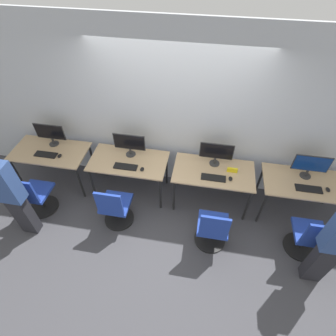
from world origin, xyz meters
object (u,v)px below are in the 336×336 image
Objects in this scene: office_chair_far_left at (36,197)px; monitor_left at (129,144)px; monitor_right at (216,153)px; keyboard_right at (213,178)px; office_chair_right at (212,230)px; mouse_far_left at (60,156)px; office_chair_far_right at (309,238)px; keyboard_left at (126,167)px; mouse_left at (142,169)px; monitor_far_right at (311,165)px; mouse_far_right at (328,190)px; person_far_left at (9,192)px; mouse_right at (230,179)px; office_chair_left at (115,208)px; keyboard_far_left at (46,155)px; monitor_far_left at (50,133)px; keyboard_far_right at (309,189)px.

monitor_left is at bearing 31.29° from office_chair_far_left.
monitor_right is 1.39× the size of keyboard_right.
office_chair_far_left is 1.00× the size of office_chair_right.
office_chair_far_right is at bearing -8.73° from mouse_far_left.
mouse_left is at bearing -3.45° from keyboard_left.
mouse_left is 2.54m from monitor_far_right.
mouse_left is 0.17× the size of monitor_right.
monitor_far_right reaches higher than mouse_far_right.
person_far_left is 18.66× the size of mouse_right.
office_chair_left is 1.00× the size of office_chair_far_right.
keyboard_right is at bearing 158.41° from office_chair_far_right.
mouse_far_left is 0.24× the size of keyboard_right.
monitor_far_right is (1.39, 0.29, 0.23)m from keyboard_right.
mouse_right is 0.10× the size of office_chair_right.
mouse_far_left is (0.24, 0.00, 0.01)m from keyboard_far_left.
person_far_left reaches higher than mouse_left.
monitor_far_left is 1.39× the size of keyboard_right.
office_chair_far_left is 2.37× the size of keyboard_left.
office_chair_far_right is at bearing -12.11° from mouse_left.
keyboard_right is 0.72× the size of monitor_far_right.
mouse_far_right is at bearing 68.57° from office_chair_far_right.
keyboard_right is at bearing -175.50° from mouse_right.
keyboard_right is (2.54, -0.05, -0.01)m from mouse_far_left.
person_far_left is 4.23m from office_chair_far_right.
monitor_far_right is at bearing 92.10° from office_chair_far_right.
monitor_left is at bearing 179.78° from monitor_far_right.
mouse_far_right is at bearing -3.67° from monitor_far_left.
mouse_far_left is (0.24, -0.29, -0.22)m from monitor_far_left.
mouse_far_left is at bearing 179.48° from mouse_right.
keyboard_right is (1.44, 0.55, 0.39)m from office_chair_left.
mouse_right is 0.24× the size of keyboard_far_right.
keyboard_far_right is (2.78, -0.28, -0.23)m from monitor_left.
monitor_right is 0.40m from keyboard_right.
keyboard_right is (2.78, -0.04, 0.00)m from keyboard_far_left.
office_chair_left is at bearing 15.47° from person_far_left.
mouse_far_left reaches higher than keyboard_far_left.
mouse_far_left is at bearing -167.23° from monitor_left.
monitor_left is at bearing 146.25° from office_chair_right.
monitor_far_right is (4.18, 0.25, 0.23)m from keyboard_far_left.
keyboard_left is 0.42× the size of office_chair_left.
mouse_right is (1.65, 0.02, 0.01)m from keyboard_left.
keyboard_far_right is at bearing 12.66° from person_far_left.
keyboard_far_right is (2.78, 0.02, 0.00)m from keyboard_left.
keyboard_left is at bearing 176.55° from mouse_left.
monitor_left is at bearing 41.68° from person_far_left.
monitor_far_left is at bearing 174.11° from mouse_right.
office_chair_left is 9.88× the size of mouse_far_right.
keyboard_far_left is at bearing 177.91° from mouse_left.
mouse_left is 2.78m from mouse_far_right.
mouse_right is at bearing -0.52° from mouse_far_left.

